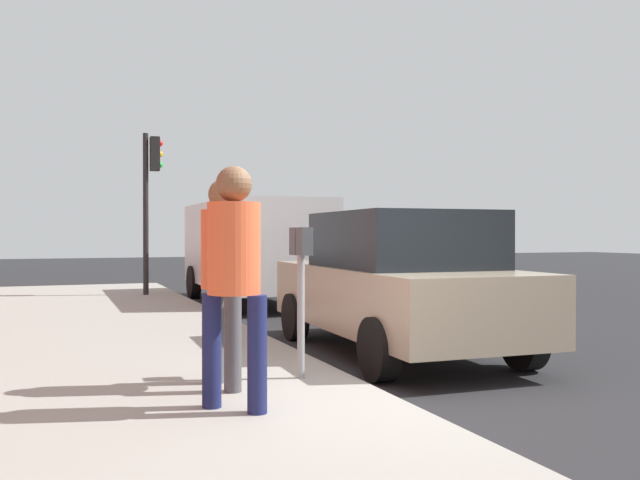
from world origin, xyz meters
TOP-DOWN VIEW (x-y plane):
  - ground_plane at (0.00, 0.00)m, footprint 80.00×80.00m
  - parking_meter at (0.83, 0.49)m, footprint 0.36×0.12m
  - pedestrian_at_meter at (0.72, 1.25)m, footprint 0.54×0.40m
  - pedestrian_bystander at (-0.07, 1.36)m, footprint 0.44×0.43m
  - parked_sedan_near at (2.38, -1.35)m, footprint 4.46×2.09m
  - parked_van_far at (8.98, -1.35)m, footprint 5.21×2.13m
  - traffic_signal at (10.34, 0.64)m, footprint 0.24×0.44m

SIDE VIEW (x-z plane):
  - ground_plane at x=0.00m, z-range 0.00..0.00m
  - parked_sedan_near at x=2.38m, z-range 0.01..1.78m
  - parking_meter at x=0.83m, z-range 0.46..1.87m
  - pedestrian_at_meter at x=0.72m, z-range 0.33..2.16m
  - parked_van_far at x=8.98m, z-range 0.17..2.35m
  - pedestrian_bystander at x=-0.07m, z-range 0.34..2.20m
  - traffic_signal at x=10.34m, z-range 0.78..4.38m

